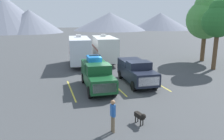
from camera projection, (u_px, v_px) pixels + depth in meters
name	position (u px, v px, depth m)	size (l,w,h in m)	color
ground_plane	(116.00, 87.00, 18.75)	(240.00, 240.00, 0.00)	#3F4244
pickup_truck_a	(97.00, 74.00, 18.12)	(2.39, 5.85, 2.67)	#144723
pickup_truck_b	(136.00, 71.00, 19.56)	(2.41, 5.65, 2.10)	black
lot_stripe_a	(71.00, 90.00, 17.79)	(0.12, 5.50, 0.01)	gold
lot_stripe_b	(115.00, 86.00, 18.90)	(0.12, 5.50, 0.01)	gold
lot_stripe_c	(155.00, 82.00, 20.00)	(0.12, 5.50, 0.01)	gold
camper_trailer_a	(79.00, 50.00, 26.62)	(3.08, 7.92, 3.70)	silver
camper_trailer_b	(105.00, 48.00, 27.92)	(3.20, 7.61, 3.67)	silver
person_a	(113.00, 114.00, 11.08)	(0.24, 0.38, 1.75)	#726047
dog	(141.00, 116.00, 11.97)	(0.40, 0.95, 0.74)	black
tree_a	(219.00, 19.00, 23.75)	(3.51, 3.51, 7.83)	brown
tree_b	(206.00, 16.00, 28.60)	(5.03, 5.03, 9.02)	brown
mountain_ridge	(6.00, 15.00, 86.71)	(140.29, 40.66, 16.73)	slate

